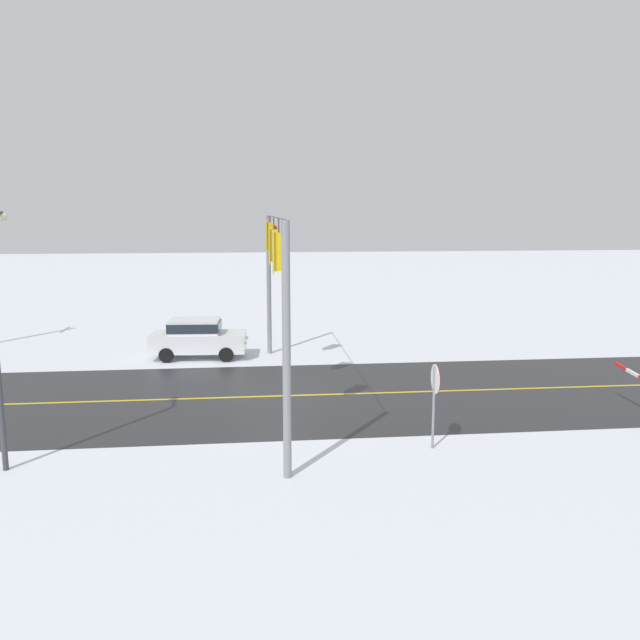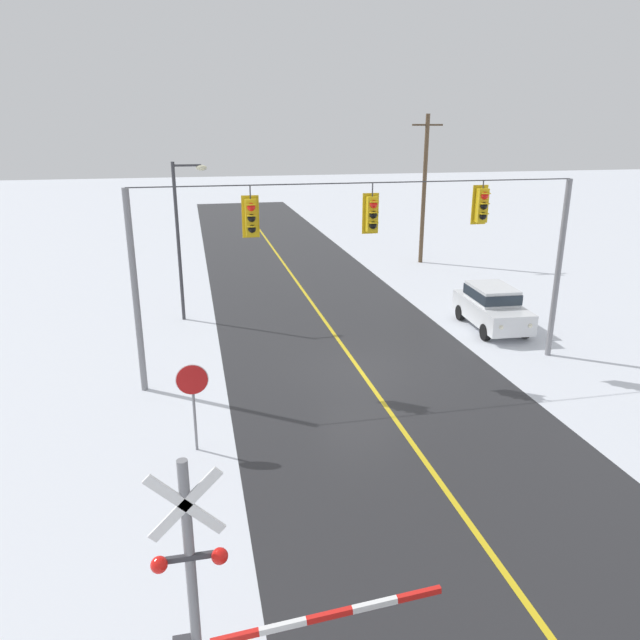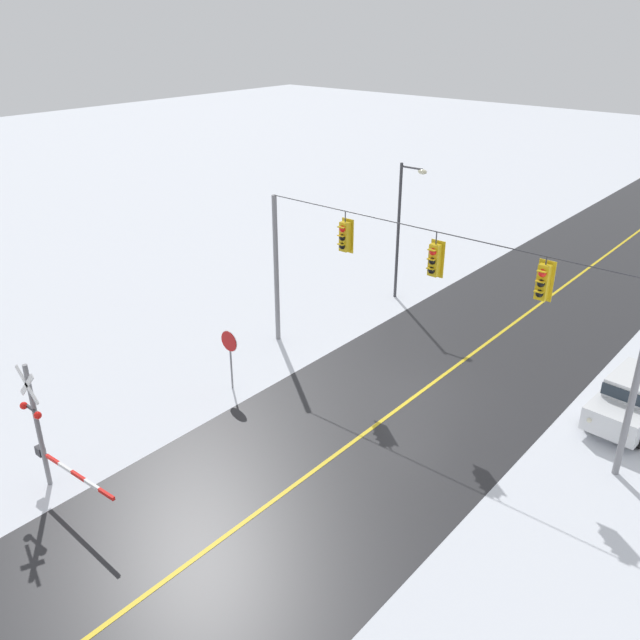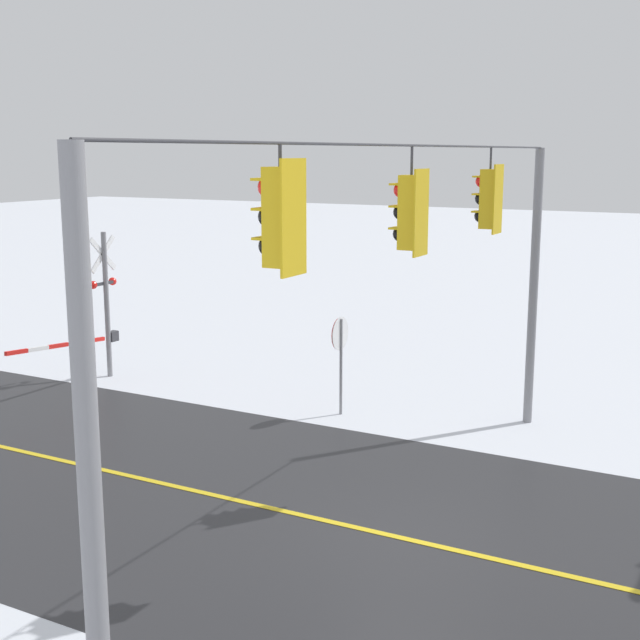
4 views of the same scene
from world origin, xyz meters
TOP-DOWN VIEW (x-y plane):
  - ground_plane at (0.00, 0.00)m, footprint 160.00×160.00m
  - signal_span at (0.12, -0.01)m, footprint 14.20×0.47m
  - stop_sign at (-5.48, -4.07)m, footprint 0.80×0.09m
  - railroad_crossing at (-5.26, -11.30)m, footprint 4.04×0.31m

SIDE VIEW (x-z plane):
  - ground_plane at x=0.00m, z-range 0.00..0.00m
  - stop_sign at x=-5.48m, z-range 0.54..2.89m
  - railroad_crossing at x=-5.26m, z-range 0.00..4.00m
  - signal_span at x=0.12m, z-range 1.14..7.36m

